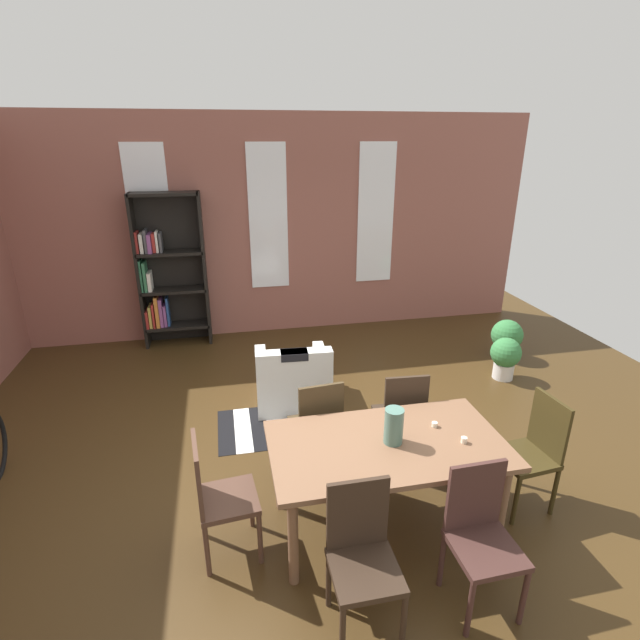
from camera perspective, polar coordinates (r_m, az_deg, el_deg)
ground_plane at (r=4.42m, az=-0.17°, el=-18.60°), size 9.34×9.34×0.00m
back_wall_brick at (r=7.13m, az=-6.18°, el=10.82°), size 7.88×0.12×3.15m
window_pane_0 at (r=7.07m, az=-19.47°, el=10.97°), size 0.55×0.02×2.04m
window_pane_1 at (r=7.04m, az=-6.17°, el=11.98°), size 0.55×0.02×2.04m
window_pane_2 at (r=7.37m, az=6.63°, el=12.37°), size 0.55×0.02×2.04m
dining_table at (r=3.65m, az=7.94°, el=-15.36°), size 1.70×0.93×0.75m
vase_on_table at (r=3.54m, az=8.75°, el=-12.35°), size 0.14×0.14×0.27m
tealight_candle_0 at (r=3.82m, az=13.46°, el=-11.99°), size 0.04×0.04×0.04m
tealight_candle_1 at (r=3.70m, az=16.74°, el=-13.51°), size 0.04×0.04×0.04m
dining_chair_far_left at (r=4.20m, az=-0.31°, el=-12.32°), size 0.44×0.44×0.95m
dining_chair_near_right at (r=3.41m, az=18.54°, el=-22.84°), size 0.41×0.41×0.95m
dining_chair_near_left at (r=3.17m, az=5.08°, el=-25.85°), size 0.40×0.40×0.95m
dining_chair_head_right at (r=4.26m, az=24.02°, el=-13.83°), size 0.44×0.44×0.95m
dining_chair_head_left at (r=3.58m, az=-12.15°, el=-19.59°), size 0.44×0.44×0.95m
dining_chair_far_right at (r=4.38m, az=9.58°, el=-11.05°), size 0.43×0.43×0.95m
bookshelf_tall at (r=7.01m, az=-17.74°, el=5.33°), size 0.92×0.32×2.14m
armchair_white at (r=5.40m, az=-3.29°, el=-7.07°), size 0.85×0.85×0.75m
potted_plant_by_shelf at (r=6.91m, az=21.31°, el=-1.90°), size 0.41×0.41×0.53m
potted_plant_corner at (r=6.32m, az=21.17°, el=-4.02°), size 0.37×0.37×0.53m
striped_rug at (r=5.13m, az=-5.32°, el=-12.39°), size 1.18×0.81×0.01m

